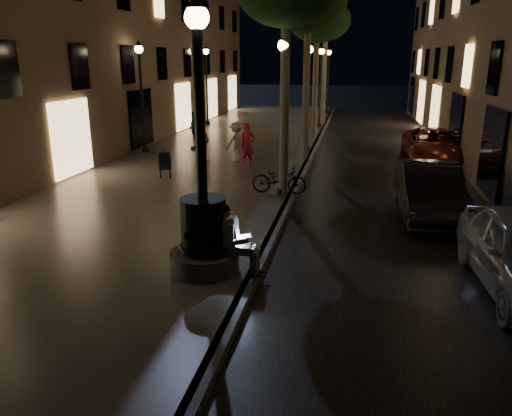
% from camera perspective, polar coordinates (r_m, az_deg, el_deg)
% --- Properties ---
extents(ground, '(120.00, 120.00, 0.00)m').
position_cam_1_polar(ground, '(22.45, 6.27, 5.66)').
color(ground, black).
rests_on(ground, ground).
extents(cobble_lane, '(6.00, 45.00, 0.02)m').
position_cam_1_polar(cobble_lane, '(22.41, 13.97, 5.27)').
color(cobble_lane, black).
rests_on(cobble_lane, ground).
extents(promenade, '(8.00, 45.00, 0.20)m').
position_cam_1_polar(promenade, '(23.11, -3.70, 6.30)').
color(promenade, '#615E55').
rests_on(promenade, ground).
extents(curb_strip, '(0.25, 45.00, 0.20)m').
position_cam_1_polar(curb_strip, '(22.44, 6.28, 5.91)').
color(curb_strip, '#59595B').
rests_on(curb_strip, ground).
extents(fountain_lamppost, '(1.40, 1.40, 5.21)m').
position_cam_1_polar(fountain_lamppost, '(9.90, -6.04, -1.61)').
color(fountain_lamppost, '#59595B').
rests_on(fountain_lamppost, promenade).
extents(seated_man_laptop, '(1.03, 0.35, 1.40)m').
position_cam_1_polar(seated_man_laptop, '(9.83, -2.56, -3.38)').
color(seated_man_laptop, gray).
rests_on(seated_man_laptop, promenade).
extents(tree_second, '(3.00, 3.00, 7.40)m').
position_cam_1_polar(tree_second, '(21.15, 6.02, 22.23)').
color(tree_second, '#6B604C').
rests_on(tree_second, promenade).
extents(tree_third, '(3.00, 3.00, 7.20)m').
position_cam_1_polar(tree_third, '(27.10, 7.04, 20.59)').
color(tree_third, '#6B604C').
rests_on(tree_third, promenade).
extents(tree_far, '(3.00, 3.00, 7.50)m').
position_cam_1_polar(tree_far, '(33.09, 8.05, 20.37)').
color(tree_far, '#6B604C').
rests_on(tree_far, promenade).
extents(lamp_curb_a, '(0.36, 0.36, 4.81)m').
position_cam_1_polar(lamp_curb_a, '(15.15, 3.11, 12.70)').
color(lamp_curb_a, black).
rests_on(lamp_curb_a, promenade).
extents(lamp_curb_b, '(0.36, 0.36, 4.81)m').
position_cam_1_polar(lamp_curb_b, '(23.08, 6.00, 14.07)').
color(lamp_curb_b, black).
rests_on(lamp_curb_b, promenade).
extents(lamp_curb_c, '(0.36, 0.36, 4.81)m').
position_cam_1_polar(lamp_curb_c, '(31.05, 7.42, 14.73)').
color(lamp_curb_c, black).
rests_on(lamp_curb_c, promenade).
extents(lamp_curb_d, '(0.36, 0.36, 4.81)m').
position_cam_1_polar(lamp_curb_d, '(39.03, 8.26, 15.11)').
color(lamp_curb_d, black).
rests_on(lamp_curb_d, promenade).
extents(lamp_left_b, '(0.36, 0.36, 4.81)m').
position_cam_1_polar(lamp_left_b, '(22.92, -13.01, 13.73)').
color(lamp_left_b, black).
rests_on(lamp_left_b, promenade).
extents(lamp_left_c, '(0.36, 0.36, 4.81)m').
position_cam_1_polar(lamp_left_c, '(32.32, -5.68, 14.87)').
color(lamp_left_c, black).
rests_on(lamp_left_c, promenade).
extents(stroller, '(0.67, 1.01, 1.03)m').
position_cam_1_polar(stroller, '(18.22, -10.40, 5.16)').
color(stroller, black).
rests_on(stroller, promenade).
extents(car_second, '(1.63, 4.49, 1.47)m').
position_cam_1_polar(car_second, '(14.85, 19.21, 1.91)').
color(car_second, black).
rests_on(car_second, ground).
extents(car_third, '(2.37, 5.08, 1.41)m').
position_cam_1_polar(car_third, '(22.73, 19.64, 6.72)').
color(car_third, maroon).
rests_on(car_third, ground).
extents(pedestrian_red, '(0.74, 0.67, 1.70)m').
position_cam_1_polar(pedestrian_red, '(19.51, -1.00, 7.20)').
color(pedestrian_red, '#D12949').
rests_on(pedestrian_red, promenade).
extents(pedestrian_pink, '(0.85, 0.71, 1.60)m').
position_cam_1_polar(pedestrian_pink, '(20.60, -6.27, 7.47)').
color(pedestrian_pink, '#BE657E').
rests_on(pedestrian_pink, promenade).
extents(pedestrian_white, '(1.12, 1.19, 1.61)m').
position_cam_1_polar(pedestrian_white, '(20.63, -2.27, 7.60)').
color(pedestrian_white, silver).
rests_on(pedestrian_white, promenade).
extents(pedestrian_blue, '(1.02, 1.05, 1.76)m').
position_cam_1_polar(pedestrian_blue, '(23.53, -6.97, 8.82)').
color(pedestrian_blue, '#295C97').
rests_on(pedestrian_blue, promenade).
extents(bicycle, '(1.73, 0.62, 0.91)m').
position_cam_1_polar(bicycle, '(15.68, 2.66, 3.30)').
color(bicycle, black).
rests_on(bicycle, promenade).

